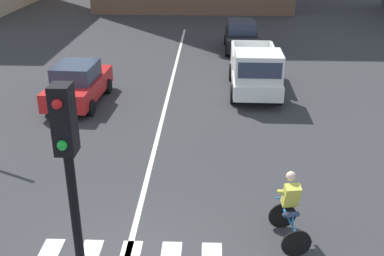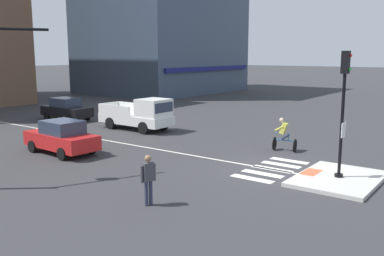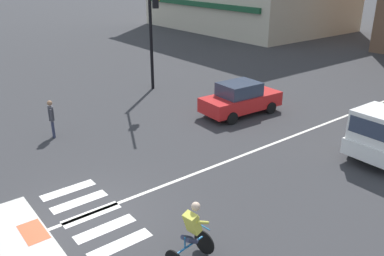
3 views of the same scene
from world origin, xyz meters
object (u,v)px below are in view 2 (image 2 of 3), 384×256
Objects in this scene: signal_pole at (343,103)px; pickup_truck_white_eastbound_far at (141,115)px; pedestrian_at_curb_left at (148,176)px; car_black_eastbound_distant at (66,109)px; cyclist at (284,134)px; car_red_westbound_far at (62,137)px.

signal_pole is 0.94× the size of pickup_truck_white_eastbound_far.
signal_pole reaches higher than pedestrian_at_curb_left.
pickup_truck_white_eastbound_far is at bearing -88.92° from car_black_eastbound_distant.
car_black_eastbound_distant is at bearing 91.08° from pickup_truck_white_eastbound_far.
signal_pole is 5.67m from cyclist.
cyclist reaches higher than pedestrian_at_curb_left.
car_red_westbound_far is at bearing 105.67° from signal_pole.
car_black_eastbound_distant is at bearing 60.15° from pedestrian_at_curb_left.
car_black_eastbound_distant is at bearing 90.21° from cyclist.
signal_pole reaches higher than car_black_eastbound_distant.
car_black_eastbound_distant is at bearing 51.65° from car_red_westbound_far.
car_red_westbound_far is at bearing 70.87° from pedestrian_at_curb_left.
pickup_truck_white_eastbound_far is at bearing 10.72° from car_red_westbound_far.
pickup_truck_white_eastbound_far reaches higher than pedestrian_at_curb_left.
signal_pole reaches higher than pickup_truck_white_eastbound_far.
cyclist is at bearing -0.95° from pedestrian_at_curb_left.
car_black_eastbound_distant is 0.80× the size of pickup_truck_white_eastbound_far.
pedestrian_at_curb_left is at bearing 179.05° from cyclist.
car_black_eastbound_distant is 17.28m from cyclist.
pedestrian_at_curb_left is (-6.40, 4.08, -2.06)m from signal_pole.
cyclist is at bearing -89.79° from car_black_eastbound_distant.
cyclist is at bearing -90.45° from pickup_truck_white_eastbound_far.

